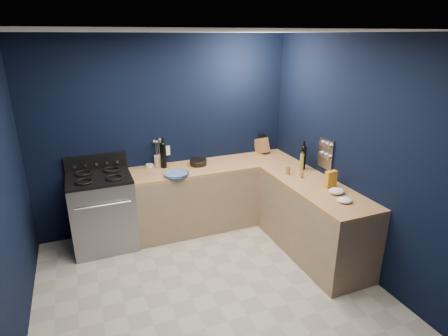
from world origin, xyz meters
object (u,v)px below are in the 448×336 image
plate_stack (176,174)px  knife_block (262,145)px  gas_range (103,213)px  utensil_crock (158,160)px  crouton_bag (331,179)px

plate_stack → knife_block: size_ratio=1.35×
gas_range → plate_stack: (0.91, -0.20, 0.46)m
knife_block → plate_stack: bearing=-177.4°
knife_block → utensil_crock: bearing=164.8°
gas_range → utensil_crock: bearing=18.1°
gas_range → knife_block: (2.36, 0.25, 0.55)m
utensil_crock → crouton_bag: crouton_bag is taller
utensil_crock → crouton_bag: bearing=-41.6°
gas_range → utensil_crock: (0.80, 0.26, 0.51)m
gas_range → crouton_bag: bearing=-26.5°
gas_range → crouton_bag: crouton_bag is taller
plate_stack → utensil_crock: utensil_crock is taller
gas_range → crouton_bag: (2.48, -1.24, 0.54)m
plate_stack → knife_block: 1.52m
plate_stack → utensil_crock: 0.48m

